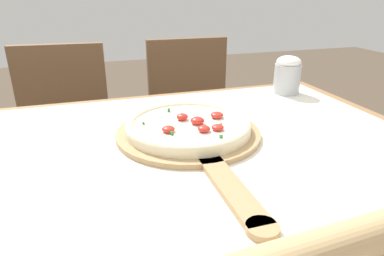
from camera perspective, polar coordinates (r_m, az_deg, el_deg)
dining_table at (r=0.77m, az=-0.98°, el=-13.05°), size 1.18×0.93×0.78m
towel_cloth at (r=0.71m, az=-1.05°, el=-4.93°), size 1.10×0.85×0.00m
pizza_peel at (r=0.78m, az=-0.07°, el=-1.55°), size 0.34×0.55×0.01m
pizza at (r=0.79m, az=-0.61°, el=0.45°), size 0.29×0.29×0.04m
rolling_pin at (r=0.47m, az=20.82°, el=-18.53°), size 0.40×0.07×0.05m
chair_left at (r=1.57m, az=-20.28°, el=-1.13°), size 0.43×0.43×0.89m
chair_right at (r=1.64m, az=0.05°, el=1.22°), size 0.41×0.41×0.89m
flour_cup at (r=1.16m, az=15.62°, el=8.58°), size 0.08×0.08×0.12m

